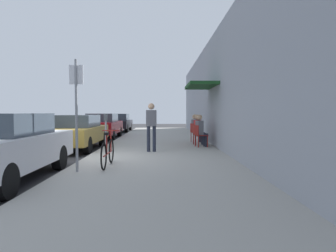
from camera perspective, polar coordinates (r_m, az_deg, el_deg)
name	(u,v)px	position (r m, az deg, el deg)	size (l,w,h in m)	color
ground_plane	(84,162)	(9.61, -15.51, -6.48)	(60.00, 60.00, 0.00)	#2D2D30
sidewalk_slab	(159,151)	(11.28, -1.73, -4.75)	(4.50, 32.00, 0.12)	#9E9B93
building_facade	(223,89)	(11.46, 10.41, 6.96)	(1.40, 32.00, 4.76)	#999EA8
parked_car_0	(1,147)	(7.48, -28.92, -3.40)	(1.80, 4.40, 1.48)	silver
parked_car_1	(76,132)	(12.73, -16.93, -1.03)	(1.80, 4.40, 1.39)	#A58433
parked_car_2	(102,125)	(17.85, -12.29, 0.09)	(1.80, 4.40, 1.43)	maroon
parked_car_3	(118,122)	(24.09, -9.34, 0.70)	(1.80, 4.40, 1.39)	black
parking_meter	(106,130)	(10.54, -11.63, -0.80)	(0.12, 0.10, 1.32)	slate
street_sign	(76,106)	(7.30, -16.89, 3.57)	(0.32, 0.06, 2.60)	gray
bicycle_0	(108,152)	(7.90, -11.28, -4.89)	(0.46, 1.71, 0.90)	black
cafe_chair_0	(199,134)	(12.13, 5.94, -1.57)	(0.53, 0.53, 0.87)	maroon
seated_patron_0	(201,129)	(12.14, 6.21, -0.66)	(0.49, 0.44, 1.29)	#232838
cafe_chair_1	(197,133)	(12.90, 5.52, -1.32)	(0.50, 0.50, 0.87)	maroon
seated_patron_1	(199,128)	(12.91, 5.78, -0.46)	(0.47, 0.41, 1.29)	#232838
cafe_chair_2	(194,131)	(13.97, 5.02, -1.01)	(0.51, 0.51, 0.87)	maroon
seated_patron_2	(196,127)	(13.98, 5.26, -0.22)	(0.48, 0.42, 1.29)	#232838
pedestrian_standing	(151,123)	(10.59, -3.16, 0.53)	(0.36, 0.22, 1.70)	#232838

